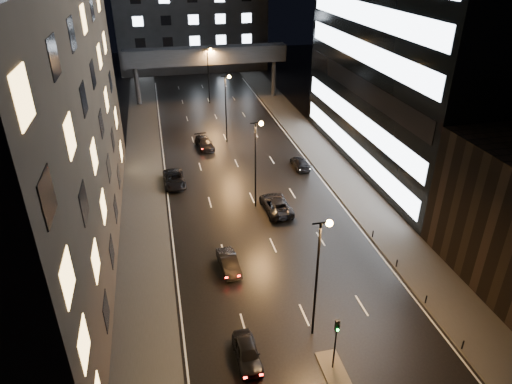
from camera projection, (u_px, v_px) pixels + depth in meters
ground at (237, 163)px, 62.56m from camera, size 160.00×160.00×0.00m
sidewalk_left at (144, 189)px, 55.82m from camera, size 5.00×110.00×0.15m
sidewalk_right at (336, 169)px, 60.63m from camera, size 5.00×110.00×0.15m
building_far at (190, 13)px, 106.44m from camera, size 34.00×14.00×25.00m
skybridge at (206, 56)px, 84.37m from camera, size 30.00×3.00×10.00m
traffic_signal_near at (336, 337)px, 30.65m from camera, size 0.28×0.34×4.40m
bollard_row at (443, 321)px, 35.53m from camera, size 0.12×25.12×0.90m
streetlight_near at (320, 265)px, 32.02m from camera, size 1.45×0.50×10.15m
streetlight_mid_a at (257, 154)px, 49.20m from camera, size 1.45×0.50×10.15m
streetlight_mid_b at (227, 100)px, 66.37m from camera, size 1.45×0.50×10.15m
streetlight_far at (209, 69)px, 83.55m from camera, size 1.45×0.50×10.15m
car_away_a at (247, 353)px, 32.47m from camera, size 1.77×4.20×1.42m
car_away_b at (229, 263)px, 41.72m from camera, size 1.85×4.41×1.42m
car_away_c at (174, 179)px, 56.55m from camera, size 2.69×5.53×1.51m
car_away_d at (205, 143)px, 67.00m from camera, size 2.76×5.38×1.49m
car_toward_a at (276, 204)px, 50.95m from camera, size 2.97×6.01×1.64m
car_toward_b at (300, 163)px, 61.02m from camera, size 1.94×4.62×1.33m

